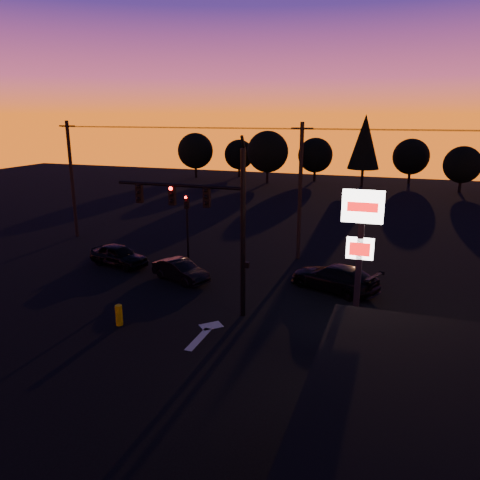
# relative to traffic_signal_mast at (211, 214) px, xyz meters

# --- Properties ---
(ground) EXTENTS (120.00, 120.00, 0.00)m
(ground) POSITION_rel_traffic_signal_mast_xyz_m (0.10, -3.99, -4.94)
(ground) COLOR black
(ground) RESTS_ON ground
(lane_arrow) EXTENTS (1.20, 3.10, 0.01)m
(lane_arrow) POSITION_rel_traffic_signal_mast_xyz_m (0.60, -2.33, -4.93)
(lane_arrow) COLOR beige
(lane_arrow) RESTS_ON ground
(traffic_signal_mast) EXTENTS (6.79, 0.52, 8.58)m
(traffic_signal_mast) POSITION_rel_traffic_signal_mast_xyz_m (0.00, 0.00, 0.00)
(traffic_signal_mast) COLOR black
(traffic_signal_mast) RESTS_ON ground
(secondary_signal) EXTENTS (0.30, 0.31, 4.35)m
(secondary_signal) POSITION_rel_traffic_signal_mast_xyz_m (-4.90, 7.49, -2.07)
(secondary_signal) COLOR black
(secondary_signal) RESTS_ON ground
(pylon_sign) EXTENTS (1.50, 0.28, 6.80)m
(pylon_sign) POSITION_rel_traffic_signal_mast_xyz_m (7.10, -2.49, -0.02)
(pylon_sign) COLOR black
(pylon_sign) RESTS_ON ground
(utility_pole_0) EXTENTS (1.40, 0.26, 9.00)m
(utility_pole_0) POSITION_rel_traffic_signal_mast_xyz_m (-15.90, 10.01, -0.34)
(utility_pole_0) COLOR black
(utility_pole_0) RESTS_ON ground
(utility_pole_1) EXTENTS (1.40, 0.26, 9.00)m
(utility_pole_1) POSITION_rel_traffic_signal_mast_xyz_m (2.10, 10.01, -0.34)
(utility_pole_1) COLOR black
(utility_pole_1) RESTS_ON ground
(power_wires) EXTENTS (36.00, 1.22, 0.07)m
(power_wires) POSITION_rel_traffic_signal_mast_xyz_m (2.10, 10.01, 3.63)
(power_wires) COLOR black
(power_wires) RESTS_ON ground
(bollard) EXTENTS (0.33, 0.33, 0.98)m
(bollard) POSITION_rel_traffic_signal_mast_xyz_m (-3.45, -2.91, -4.45)
(bollard) COLOR #D3B700
(bollard) RESTS_ON ground
(tree_0) EXTENTS (5.36, 5.36, 6.74)m
(tree_0) POSITION_rel_traffic_signal_mast_xyz_m (-21.90, 46.01, -0.88)
(tree_0) COLOR black
(tree_0) RESTS_ON ground
(tree_1) EXTENTS (4.54, 4.54, 5.71)m
(tree_1) POSITION_rel_traffic_signal_mast_xyz_m (-15.90, 49.01, -1.50)
(tree_1) COLOR black
(tree_1) RESTS_ON ground
(tree_2) EXTENTS (5.77, 5.78, 7.26)m
(tree_2) POSITION_rel_traffic_signal_mast_xyz_m (-9.90, 44.01, -0.57)
(tree_2) COLOR black
(tree_2) RESTS_ON ground
(tree_3) EXTENTS (4.95, 4.95, 6.22)m
(tree_3) POSITION_rel_traffic_signal_mast_xyz_m (-3.90, 48.01, -1.19)
(tree_3) COLOR black
(tree_3) RESTS_ON ground
(tree_4) EXTENTS (4.18, 4.18, 9.50)m
(tree_4) POSITION_rel_traffic_signal_mast_xyz_m (3.10, 45.01, 0.99)
(tree_4) COLOR black
(tree_4) RESTS_ON ground
(tree_5) EXTENTS (4.95, 4.95, 6.22)m
(tree_5) POSITION_rel_traffic_signal_mast_xyz_m (9.10, 50.01, -1.19)
(tree_5) COLOR black
(tree_5) RESTS_ON ground
(tree_6) EXTENTS (4.54, 4.54, 5.71)m
(tree_6) POSITION_rel_traffic_signal_mast_xyz_m (15.10, 44.01, -1.50)
(tree_6) COLOR black
(tree_6) RESTS_ON ground
(car_left) EXTENTS (4.34, 2.49, 1.39)m
(car_left) POSITION_rel_traffic_signal_mast_xyz_m (-8.46, 4.67, -4.24)
(car_left) COLOR black
(car_left) RESTS_ON ground
(car_mid) EXTENTS (3.97, 2.62, 1.24)m
(car_mid) POSITION_rel_traffic_signal_mast_xyz_m (-3.47, 3.46, -4.32)
(car_mid) COLOR black
(car_mid) RESTS_ON ground
(car_right) EXTENTS (5.44, 3.83, 1.46)m
(car_right) POSITION_rel_traffic_signal_mast_xyz_m (5.25, 4.89, -4.21)
(car_right) COLOR black
(car_right) RESTS_ON ground
(suv_parked) EXTENTS (2.49, 4.93, 1.34)m
(suv_parked) POSITION_rel_traffic_signal_mast_xyz_m (11.00, -5.83, -4.27)
(suv_parked) COLOR black
(suv_parked) RESTS_ON ground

